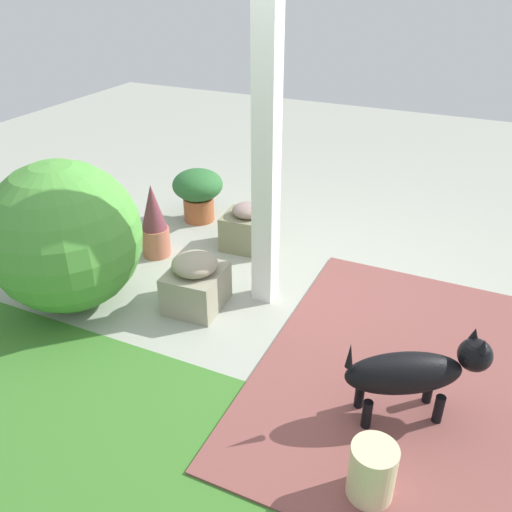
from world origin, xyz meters
The scene contains 10 objects.
ground_plane centered at (0.00, 0.00, 0.00)m, with size 12.00×12.00×0.00m, color #A1A596.
brick_path centered at (-0.92, 0.53, 0.01)m, with size 1.80×2.40×0.02m, color brown.
porch_pillar centered at (0.26, 0.09, 1.29)m, with size 0.15×0.15×2.58m, color white.
stone_planter_nearest centered at (0.72, -0.57, 0.19)m, with size 0.45×0.39×0.42m.
stone_planter_mid centered at (0.67, 0.41, 0.20)m, with size 0.41×0.46×0.43m.
round_shrub centered at (1.53, 0.74, 0.55)m, with size 1.09×1.09×1.09m, color #4C953A.
terracotta_pot_broad centered at (1.40, -0.89, 0.31)m, with size 0.48×0.48×0.51m.
terracotta_pot_spiky centered at (1.38, -0.12, 0.31)m, with size 0.24×0.24×0.65m.
dog centered at (-0.96, 0.86, 0.32)m, with size 0.76×0.54×0.55m.
ceramic_urn centered at (-0.89, 1.46, 0.16)m, with size 0.22×0.22×0.32m, color beige.
Camera 1 is at (-1.09, 3.20, 2.28)m, focal length 37.28 mm.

